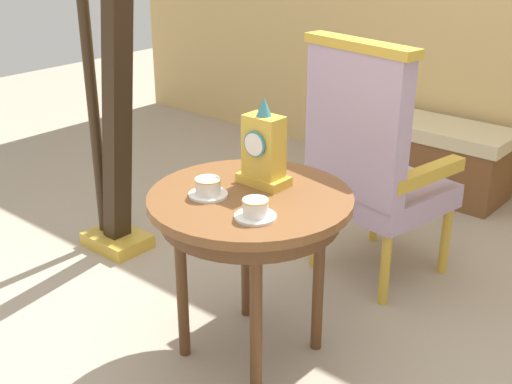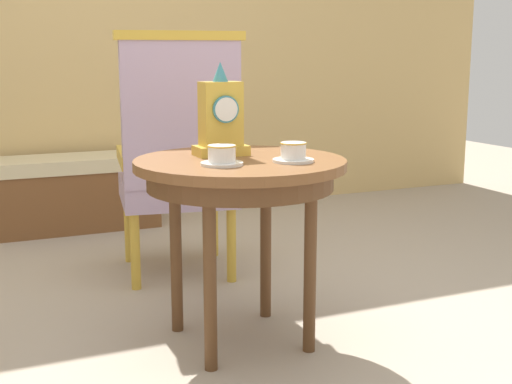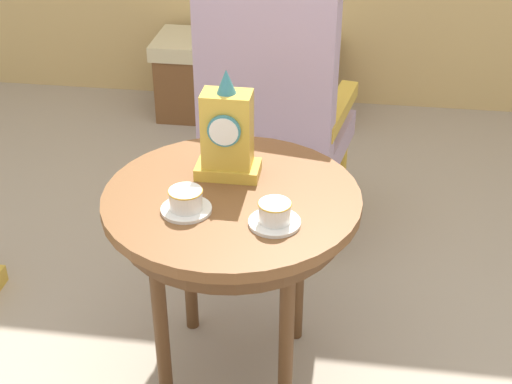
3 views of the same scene
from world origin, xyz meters
name	(u,v)px [view 1 (image 1 of 3)]	position (x,y,z in m)	size (l,w,h in m)	color
ground_plane	(241,340)	(0.00, 0.00, 0.00)	(10.00, 10.00, 0.00)	tan
side_table	(250,214)	(0.08, -0.03, 0.60)	(0.75, 0.75, 0.68)	brown
teacup_left	(208,188)	(-0.03, -0.13, 0.71)	(0.14, 0.14, 0.07)	white
teacup_right	(255,210)	(0.22, -0.16, 0.71)	(0.14, 0.14, 0.07)	white
mantel_clock	(263,150)	(0.05, 0.08, 0.81)	(0.19, 0.11, 0.34)	gold
armchair	(371,160)	(0.10, 0.77, 0.59)	(0.62, 0.61, 1.14)	#B299B7
harp	(110,112)	(-1.01, 0.20, 0.74)	(0.40, 0.24, 1.82)	gold
window_bench	(427,156)	(-0.19, 1.95, 0.22)	(1.00, 0.40, 0.44)	beige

